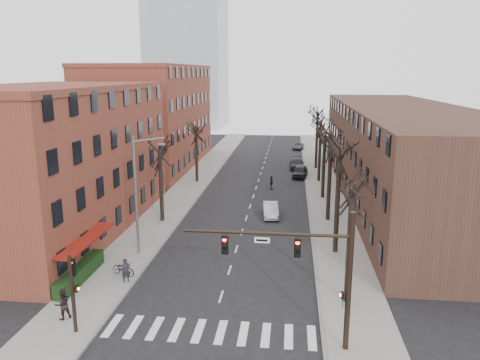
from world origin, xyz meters
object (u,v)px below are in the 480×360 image
(parked_car_near, at_px, (300,172))
(pedestrian_a, at_px, (126,270))
(bicycle, at_px, (123,269))
(parked_car_mid, at_px, (297,164))
(silver_sedan, at_px, (271,210))

(parked_car_near, distance_m, pedestrian_a, 35.32)
(parked_car_near, relative_size, pedestrian_a, 2.81)
(parked_car_near, bearing_deg, bicycle, -104.81)
(parked_car_mid, height_order, bicycle, parked_car_mid)
(silver_sedan, relative_size, parked_car_mid, 0.81)
(bicycle, bearing_deg, silver_sedan, -13.06)
(pedestrian_a, bearing_deg, bicycle, 84.83)
(silver_sedan, bearing_deg, bicycle, -127.55)
(parked_car_mid, relative_size, pedestrian_a, 3.13)
(bicycle, bearing_deg, parked_car_near, -1.77)
(parked_car_near, height_order, bicycle, parked_car_near)
(silver_sedan, height_order, parked_car_mid, parked_car_mid)
(bicycle, bearing_deg, pedestrian_a, -131.78)
(pedestrian_a, height_order, bicycle, pedestrian_a)
(silver_sedan, distance_m, parked_car_mid, 23.33)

